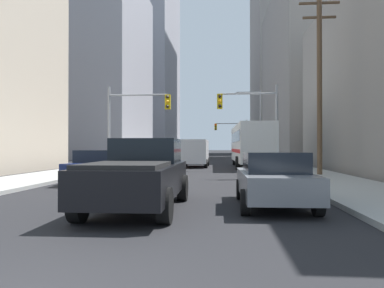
% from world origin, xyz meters
% --- Properties ---
extents(sidewalk_left, '(3.68, 160.00, 0.15)m').
position_xyz_m(sidewalk_left, '(-7.20, 50.00, 0.07)').
color(sidewalk_left, '#9E9E99').
rests_on(sidewalk_left, ground).
extents(sidewalk_right, '(3.68, 160.00, 0.15)m').
position_xyz_m(sidewalk_right, '(7.20, 50.00, 0.07)').
color(sidewalk_right, '#9E9E99').
rests_on(sidewalk_right, ground).
extents(city_bus, '(2.83, 11.57, 3.40)m').
position_xyz_m(city_bus, '(4.47, 26.81, 1.93)').
color(city_bus, silver).
rests_on(city_bus, ground).
extents(pickup_truck_black, '(2.20, 5.42, 1.90)m').
position_xyz_m(pickup_truck_black, '(0.03, 6.45, 0.93)').
color(pickup_truck_black, black).
rests_on(pickup_truck_black, ground).
extents(cargo_van_silver, '(2.16, 5.22, 2.26)m').
position_xyz_m(cargo_van_silver, '(-0.06, 27.31, 1.29)').
color(cargo_van_silver, '#B7BABF').
rests_on(cargo_van_silver, ground).
extents(sedan_grey, '(1.95, 4.23, 1.52)m').
position_xyz_m(sedan_grey, '(3.64, 7.09, 0.77)').
color(sedan_grey, slate).
rests_on(sedan_grey, ground).
extents(sedan_navy, '(1.95, 4.26, 1.52)m').
position_xyz_m(sedan_navy, '(-3.47, 13.24, 0.77)').
color(sedan_navy, '#141E4C').
rests_on(sedan_navy, ground).
extents(sedan_red, '(1.95, 4.23, 1.52)m').
position_xyz_m(sedan_red, '(-3.69, 27.68, 0.77)').
color(sedan_red, maroon).
rests_on(sedan_red, ground).
extents(sedan_green, '(1.95, 4.21, 1.52)m').
position_xyz_m(sedan_green, '(-3.55, 36.45, 0.77)').
color(sedan_green, '#195938').
rests_on(sedan_green, ground).
extents(traffic_signal_near_left, '(4.55, 0.44, 6.00)m').
position_xyz_m(traffic_signal_near_left, '(-3.99, 22.56, 4.08)').
color(traffic_signal_near_left, gray).
rests_on(traffic_signal_near_left, ground).
extents(traffic_signal_near_right, '(4.23, 0.44, 6.00)m').
position_xyz_m(traffic_signal_near_right, '(4.14, 22.56, 4.06)').
color(traffic_signal_near_right, gray).
rests_on(traffic_signal_near_right, ground).
extents(traffic_signal_far_right, '(5.16, 0.44, 6.00)m').
position_xyz_m(traffic_signal_far_right, '(3.71, 54.95, 4.11)').
color(traffic_signal_far_right, gray).
rests_on(traffic_signal_far_right, ground).
extents(utility_pole_right, '(2.20, 0.28, 10.26)m').
position_xyz_m(utility_pole_right, '(7.56, 17.58, 5.41)').
color(utility_pole_right, brown).
rests_on(utility_pole_right, ground).
extents(street_lamp_right, '(2.72, 0.32, 7.50)m').
position_xyz_m(street_lamp_right, '(5.61, 34.63, 4.57)').
color(street_lamp_right, gray).
rests_on(street_lamp_right, ground).
extents(building_left_mid_office, '(15.82, 19.52, 26.36)m').
position_xyz_m(building_left_mid_office, '(-17.95, 50.29, 13.18)').
color(building_left_mid_office, '#93939E').
rests_on(building_left_mid_office, ground).
extents(building_left_far_tower, '(23.89, 28.09, 48.90)m').
position_xyz_m(building_left_far_tower, '(-22.19, 88.54, 24.45)').
color(building_left_far_tower, '#93939E').
rests_on(building_left_far_tower, ground).
extents(building_right_mid_block, '(19.37, 26.82, 23.73)m').
position_xyz_m(building_right_mid_block, '(18.98, 49.83, 11.87)').
color(building_right_mid_block, gray).
rests_on(building_right_mid_block, ground).
extents(building_right_far_highrise, '(19.12, 28.43, 65.13)m').
position_xyz_m(building_right_far_highrise, '(19.67, 90.47, 32.56)').
color(building_right_far_highrise, gray).
rests_on(building_right_far_highrise, ground).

